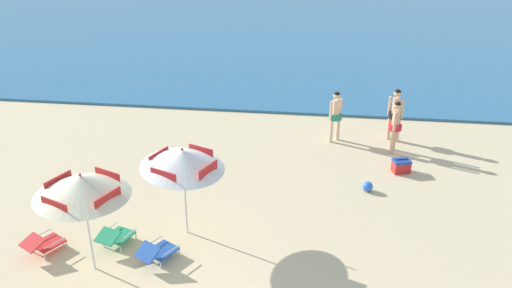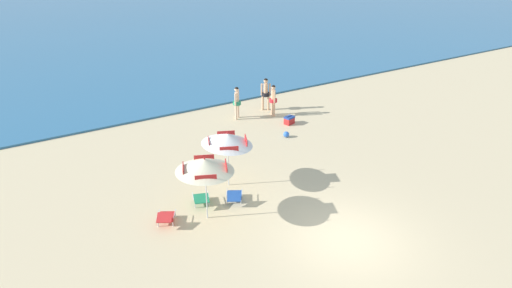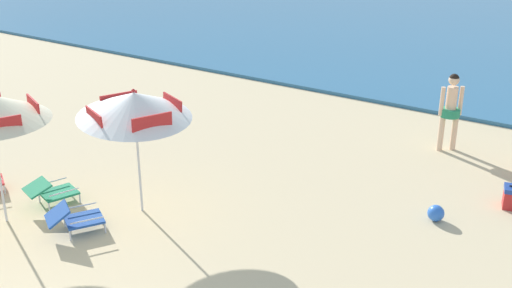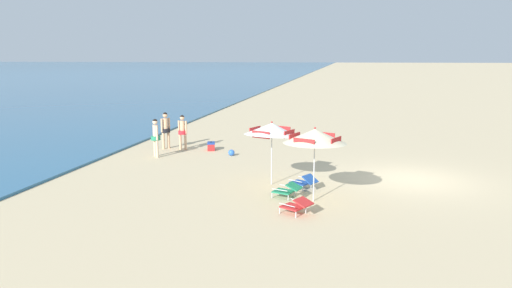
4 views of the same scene
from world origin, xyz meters
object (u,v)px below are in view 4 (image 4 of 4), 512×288
object	(u,v)px
lounge_chair_beside_umbrella	(297,205)
beach_ball	(231,153)
person_wading_in	(183,130)
person_standing_beside	(156,135)
cooler_box	(211,146)
beach_umbrella_striped_second	(272,129)
lounge_chair_facing_sea	(287,190)
lounge_chair_under_umbrella	(304,181)
person_standing_near_shore	(166,128)
beach_umbrella_striped_main	(315,136)

from	to	relation	value
lounge_chair_beside_umbrella	beach_ball	xyz separation A→B (m)	(7.45, 3.78, -0.13)
person_wading_in	beach_ball	bearing A→B (deg)	-109.59
person_standing_beside	cooler_box	xyz separation A→B (m)	(1.94, -1.99, -0.80)
person_wading_in	person_standing_beside	bearing A→B (deg)	162.03
lounge_chair_beside_umbrella	beach_ball	bearing A→B (deg)	26.92
beach_umbrella_striped_second	lounge_chair_facing_sea	bearing A→B (deg)	-153.44
beach_umbrella_striped_second	lounge_chair_under_umbrella	distance (m)	2.10
lounge_chair_beside_umbrella	lounge_chair_under_umbrella	bearing A→B (deg)	0.91
person_wading_in	cooler_box	xyz separation A→B (m)	(0.10, -1.39, -0.78)
person_standing_near_shore	person_wading_in	size ratio (longest dim) A/B	1.06
lounge_chair_beside_umbrella	person_standing_near_shore	world-z (taller)	person_standing_near_shore
person_standing_beside	cooler_box	size ratio (longest dim) A/B	3.04
beach_umbrella_striped_second	beach_ball	size ratio (longest dim) A/B	8.87
person_standing_beside	beach_umbrella_striped_second	bearing A→B (deg)	-121.21
person_wading_in	cooler_box	size ratio (longest dim) A/B	2.97
lounge_chair_under_umbrella	cooler_box	distance (m)	7.71
beach_ball	lounge_chair_beside_umbrella	bearing A→B (deg)	-153.08
beach_umbrella_striped_second	lounge_chair_beside_umbrella	bearing A→B (deg)	-158.10
lounge_chair_beside_umbrella	cooler_box	distance (m)	9.89
person_wading_in	lounge_chair_beside_umbrella	bearing A→B (deg)	-142.48
lounge_chair_beside_umbrella	person_wading_in	world-z (taller)	person_wading_in
lounge_chair_under_umbrella	beach_umbrella_striped_second	bearing A→B (deg)	72.18
beach_umbrella_striped_main	person_standing_beside	size ratio (longest dim) A/B	1.36
beach_umbrella_striped_main	beach_umbrella_striped_second	distance (m)	2.30
cooler_box	lounge_chair_beside_umbrella	bearing A→B (deg)	-149.24
lounge_chair_under_umbrella	beach_ball	size ratio (longest dim) A/B	3.59
person_standing_near_shore	beach_umbrella_striped_main	bearing A→B (deg)	-132.68
beach_umbrella_striped_second	lounge_chair_beside_umbrella	distance (m)	3.66
lounge_chair_beside_umbrella	lounge_chair_facing_sea	world-z (taller)	lounge_chair_facing_sea
lounge_chair_beside_umbrella	cooler_box	bearing A→B (deg)	30.76
cooler_box	beach_ball	world-z (taller)	cooler_box
beach_umbrella_striped_second	lounge_chair_under_umbrella	size ratio (longest dim) A/B	2.47
beach_umbrella_striped_main	person_wading_in	size ratio (longest dim) A/B	1.38
lounge_chair_beside_umbrella	beach_ball	distance (m)	8.36
person_standing_beside	cooler_box	distance (m)	2.90
lounge_chair_under_umbrella	person_wading_in	distance (m)	8.65
person_standing_near_shore	cooler_box	bearing A→B (deg)	-89.91
beach_umbrella_striped_second	person_wading_in	xyz separation A→B (m)	(5.39, 5.24, -0.99)
beach_umbrella_striped_main	beach_ball	xyz separation A→B (m)	(6.10, 4.17, -1.92)
person_standing_near_shore	person_wading_in	distance (m)	0.91
lounge_chair_beside_umbrella	person_wading_in	distance (m)	10.61
lounge_chair_beside_umbrella	person_standing_beside	distance (m)	9.65
beach_umbrella_striped_main	person_standing_beside	bearing A→B (deg)	55.04
beach_umbrella_striped_second	person_wading_in	world-z (taller)	beach_umbrella_striped_second
person_standing_beside	beach_umbrella_striped_main	bearing A→B (deg)	-124.96
lounge_chair_under_umbrella	lounge_chair_beside_umbrella	size ratio (longest dim) A/B	1.02
beach_umbrella_striped_second	cooler_box	world-z (taller)	beach_umbrella_striped_second
lounge_chair_facing_sea	person_standing_near_shore	distance (m)	9.84
beach_umbrella_striped_main	lounge_chair_under_umbrella	xyz separation A→B (m)	(1.28, 0.43, -1.79)
person_standing_beside	cooler_box	bearing A→B (deg)	-45.72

